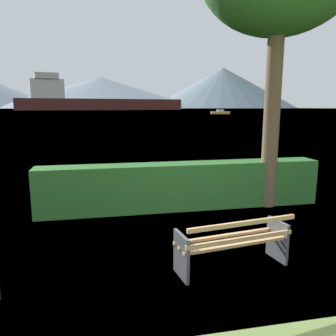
{
  "coord_description": "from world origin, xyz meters",
  "views": [
    {
      "loc": [
        -1.95,
        -4.58,
        2.51
      ],
      "look_at": [
        0.0,
        5.01,
        0.68
      ],
      "focal_mm": 35.3,
      "sensor_mm": 36.0,
      "label": 1
    }
  ],
  "objects": [
    {
      "name": "distant_hills",
      "position": [
        -88.11,
        570.61,
        33.57
      ],
      "size": [
        755.67,
        382.29,
        76.53
      ],
      "color": "gray",
      "rests_on": "ground_plane"
    },
    {
      "name": "cargo_ship_large",
      "position": [
        -8.67,
        242.65,
        6.83
      ],
      "size": [
        119.35,
        40.42,
        24.44
      ],
      "color": "#471E19",
      "rests_on": "water_surface"
    },
    {
      "name": "water_surface",
      "position": [
        0.0,
        308.56,
        0.0
      ],
      "size": [
        620.0,
        620.0,
        0.0
      ],
      "primitive_type": "plane",
      "color": "#6B8EA3",
      "rests_on": "ground_plane"
    },
    {
      "name": "park_bench",
      "position": [
        0.01,
        -0.06,
        0.43
      ],
      "size": [
        1.87,
        0.83,
        0.87
      ],
      "color": "tan",
      "rests_on": "ground_plane"
    },
    {
      "name": "hedge_row",
      "position": [
        0.0,
        3.17,
        0.57
      ],
      "size": [
        7.01,
        0.65,
        1.14
      ],
      "primitive_type": "cube",
      "color": "#2D6B28",
      "rests_on": "ground_plane"
    },
    {
      "name": "fishing_boat_near",
      "position": [
        37.9,
        102.78,
        0.56
      ],
      "size": [
        6.56,
        3.39,
        1.53
      ],
      "color": "gold",
      "rests_on": "water_surface"
    },
    {
      "name": "ground_plane",
      "position": [
        0.0,
        0.0,
        0.0
      ],
      "size": [
        1400.0,
        1400.0,
        0.0
      ],
      "primitive_type": "plane",
      "color": "olive"
    }
  ]
}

